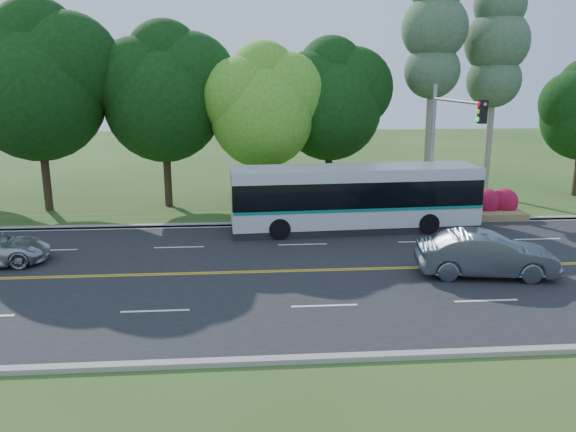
{
  "coord_description": "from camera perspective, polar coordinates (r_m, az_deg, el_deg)",
  "views": [
    {
      "loc": [
        -3.04,
        -20.58,
        7.33
      ],
      "look_at": [
        -1.27,
        2.0,
        1.72
      ],
      "focal_mm": 35.0,
      "sensor_mm": 36.0,
      "label": 1
    }
  ],
  "objects": [
    {
      "name": "ground",
      "position": [
        22.06,
        3.72,
        -5.54
      ],
      "size": [
        120.0,
        120.0,
        0.0
      ],
      "primitive_type": "plane",
      "color": "#254D19",
      "rests_on": "ground"
    },
    {
      "name": "grass_verge",
      "position": [
        30.61,
        1.35,
        0.14
      ],
      "size": [
        60.0,
        4.0,
        0.1
      ],
      "primitive_type": "cube",
      "color": "#254D19",
      "rests_on": "ground"
    },
    {
      "name": "sedan",
      "position": [
        22.41,
        19.48,
        -3.71
      ],
      "size": [
        5.29,
        2.51,
        1.67
      ],
      "primitive_type": "imported",
      "rotation": [
        0.0,
        0.0,
        1.42
      ],
      "color": "#525963",
      "rests_on": "road"
    },
    {
      "name": "road",
      "position": [
        22.05,
        3.72,
        -5.51
      ],
      "size": [
        60.0,
        14.0,
        0.02
      ],
      "primitive_type": "cube",
      "color": "black",
      "rests_on": "ground"
    },
    {
      "name": "curb_south",
      "position": [
        15.56,
        7.54,
        -14.01
      ],
      "size": [
        60.0,
        0.3,
        0.15
      ],
      "primitive_type": "cube",
      "color": "gray",
      "rests_on": "ground"
    },
    {
      "name": "bougainvillea_hedge",
      "position": [
        31.2,
        14.76,
        1.2
      ],
      "size": [
        9.5,
        2.25,
        1.5
      ],
      "color": "maroon",
      "rests_on": "ground"
    },
    {
      "name": "traffic_signal",
      "position": [
        27.8,
        15.75,
        7.9
      ],
      "size": [
        0.42,
        6.1,
        7.0
      ],
      "color": "gray",
      "rests_on": "ground"
    },
    {
      "name": "tree_row",
      "position": [
        32.78,
        -8.38,
        12.71
      ],
      "size": [
        44.7,
        9.1,
        13.84
      ],
      "color": "black",
      "rests_on": "ground"
    },
    {
      "name": "curb_north",
      "position": [
        28.82,
        1.72,
        -0.68
      ],
      "size": [
        60.0,
        0.3,
        0.15
      ],
      "primitive_type": "cube",
      "color": "gray",
      "rests_on": "ground"
    },
    {
      "name": "transit_bus",
      "position": [
        27.52,
        6.76,
        1.73
      ],
      "size": [
        12.11,
        3.25,
        3.14
      ],
      "rotation": [
        0.0,
        0.0,
        0.05
      ],
      "color": "silver",
      "rests_on": "road"
    },
    {
      "name": "lane_markings",
      "position": [
        22.04,
        3.47,
        -5.49
      ],
      "size": [
        57.6,
        13.82,
        0.0
      ],
      "color": "gold",
      "rests_on": "road"
    }
  ]
}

